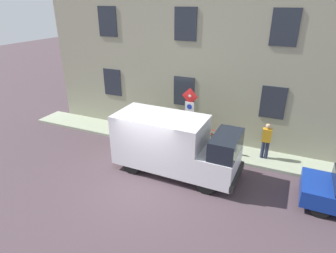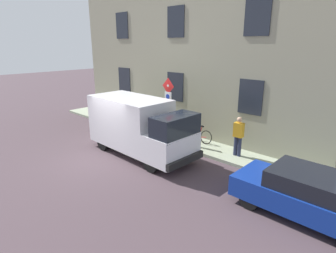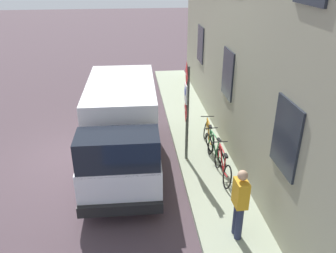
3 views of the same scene
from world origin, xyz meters
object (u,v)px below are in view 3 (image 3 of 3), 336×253
(bicycle_green, at_px, (215,149))
(pedestrian, at_px, (240,202))
(delivery_van, at_px, (122,127))
(sign_post_stacked, at_px, (186,101))
(bicycle_red, at_px, (223,165))
(bicycle_orange, at_px, (209,136))

(bicycle_green, xyz_separation_m, pedestrian, (-0.27, -3.28, 0.56))
(delivery_van, height_order, bicycle_green, delivery_van)
(sign_post_stacked, bearing_deg, delivery_van, 179.89)
(bicycle_red, height_order, pedestrian, pedestrian)
(sign_post_stacked, bearing_deg, pedestrian, -79.68)
(sign_post_stacked, relative_size, bicycle_orange, 1.75)
(delivery_van, distance_m, pedestrian, 4.32)
(bicycle_green, bearing_deg, sign_post_stacked, 69.82)
(pedestrian, bearing_deg, bicycle_green, -96.40)
(sign_post_stacked, bearing_deg, bicycle_green, -12.85)
(bicycle_red, bearing_deg, pedestrian, 174.19)
(sign_post_stacked, relative_size, pedestrian, 1.74)
(delivery_van, distance_m, bicycle_red, 3.14)
(delivery_van, bearing_deg, sign_post_stacked, 91.04)
(pedestrian, bearing_deg, bicycle_orange, -95.39)
(bicycle_green, xyz_separation_m, bicycle_orange, (0.00, 0.92, 0.00))
(sign_post_stacked, height_order, bicycle_red, sign_post_stacked)
(bicycle_red, xyz_separation_m, bicycle_orange, (0.00, 1.84, 0.00))
(sign_post_stacked, distance_m, delivery_van, 2.04)
(sign_post_stacked, bearing_deg, bicycle_red, -51.12)
(bicycle_orange, bearing_deg, bicycle_red, -175.71)
(delivery_van, relative_size, bicycle_green, 3.13)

